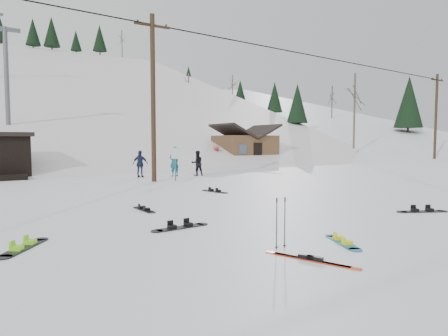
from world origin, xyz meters
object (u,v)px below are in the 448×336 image
hero_skis (311,259)px  hero_snowboard (343,242)px  utility_pole (153,96)px  cabin (245,149)px

hero_skis → hero_snowboard: bearing=-0.7°
utility_pole → hero_snowboard: utility_pole is taller
hero_snowboard → cabin: bearing=-7.2°
utility_pole → hero_skis: utility_pole is taller
cabin → hero_snowboard: (-14.42, -24.56, -1.46)m
hero_snowboard → hero_skis: (-1.53, -0.58, 0.00)m
utility_pole → hero_snowboard: (-1.42, -14.57, -4.65)m
cabin → hero_skis: (-15.94, -25.15, -1.45)m
cabin → hero_skis: cabin is taller
hero_skis → cabin: bearing=36.0°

